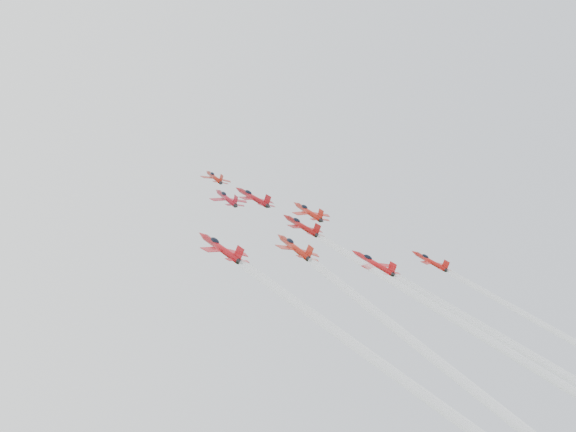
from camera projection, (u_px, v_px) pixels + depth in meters
jet_lead at (214, 177)px, 165.95m from camera, size 8.60×11.09×6.70m
jet_row2_left at (226, 198)px, 147.15m from camera, size 9.23×11.91×7.19m
jet_row2_center at (253, 197)px, 156.68m from camera, size 10.40×13.42×8.10m
jet_row2_right at (308, 212)px, 159.87m from camera, size 10.62×13.70×8.27m
jet_center at (460, 329)px, 106.09m from camera, size 9.92×94.94×52.95m
jet_rear_farleft at (409, 409)px, 72.70m from camera, size 9.83×94.03×52.45m
jet_rear_left at (487, 385)px, 86.49m from camera, size 10.01×95.76×53.41m
jet_rear_right at (569, 387)px, 95.33m from camera, size 9.45×90.38×50.41m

